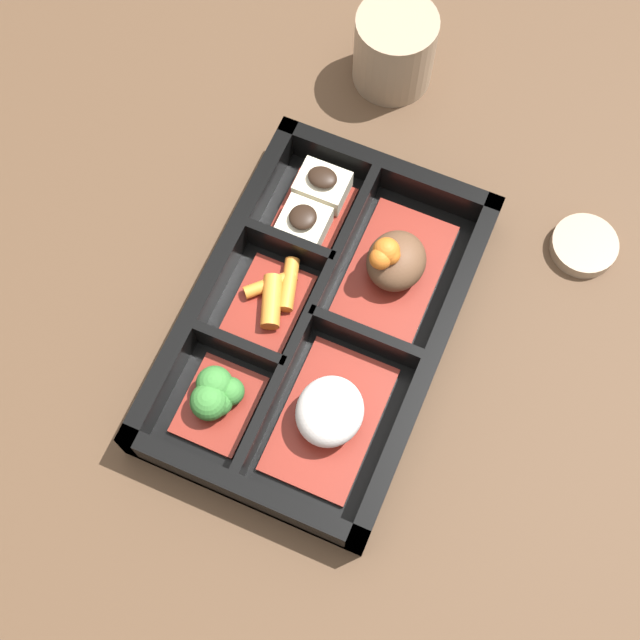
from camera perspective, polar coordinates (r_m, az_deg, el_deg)
name	(u,v)px	position (r m, az deg, el deg)	size (l,w,h in m)	color
ground_plane	(320,331)	(0.73, 0.00, -0.72)	(3.00, 3.00, 0.00)	#4C3523
bento_base	(320,329)	(0.72, 0.00, -0.58)	(0.30, 0.20, 0.01)	black
bento_rim	(317,321)	(0.71, -0.19, -0.05)	(0.30, 0.20, 0.04)	black
bowl_stew	(394,263)	(0.72, 4.78, 3.66)	(0.12, 0.07, 0.05)	maroon
bowl_rice	(330,414)	(0.67, 0.62, -6.01)	(0.12, 0.07, 0.04)	maroon
bowl_tofu	(313,206)	(0.75, -0.46, 7.28)	(0.08, 0.05, 0.03)	maroon
bowl_carrots	(273,297)	(0.72, -3.02, 1.48)	(0.08, 0.05, 0.02)	maroon
bowl_greens	(216,397)	(0.69, -6.65, -4.89)	(0.07, 0.05, 0.03)	maroon
tea_cup	(395,48)	(0.82, 4.80, 16.97)	(0.07, 0.07, 0.07)	gray
sauce_dish	(584,246)	(0.78, 16.54, 4.59)	(0.06, 0.06, 0.01)	gray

